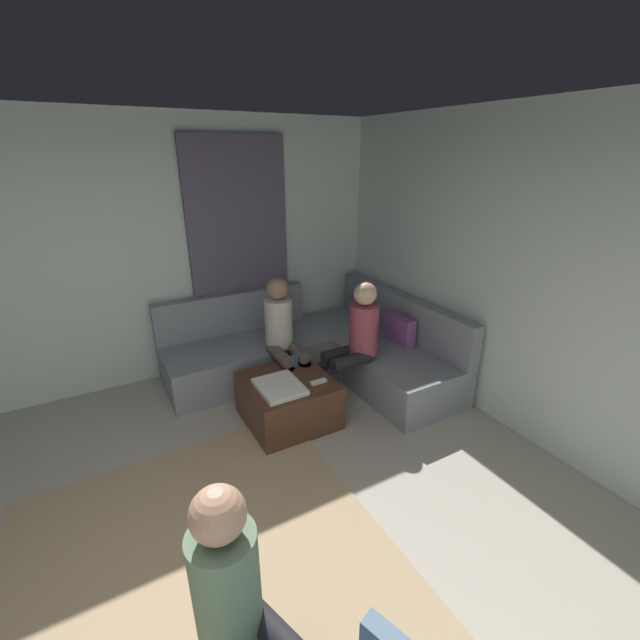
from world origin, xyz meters
name	(u,v)px	position (x,y,z in m)	size (l,w,h in m)	color
ground_plane	(203,634)	(0.00, 0.00, -0.05)	(6.00, 6.00, 0.10)	#B2A899
wall_back	(587,296)	(0.00, 2.94, 1.35)	(6.00, 0.12, 2.70)	silver
wall_left	(109,259)	(-2.94, 0.00, 1.35)	(0.12, 6.00, 2.70)	silver
curtain_panel	(240,256)	(-2.84, 1.30, 1.25)	(0.06, 1.10, 2.50)	#595166
area_rug	(210,586)	(-0.20, 0.10, 0.01)	(2.60, 2.20, 0.01)	tan
sectional_couch	(320,350)	(-2.08, 1.88, 0.28)	(2.10, 2.55, 0.87)	gray
ottoman	(288,400)	(-1.44, 1.19, 0.21)	(0.76, 0.76, 0.42)	#4C2D1E
folded_blanket	(280,387)	(-1.34, 1.07, 0.44)	(0.44, 0.36, 0.04)	white
coffee_mug	(294,361)	(-1.66, 1.37, 0.47)	(0.08, 0.08, 0.10)	#334C72
game_remote	(319,382)	(-1.26, 1.41, 0.43)	(0.05, 0.15, 0.02)	white
person_on_couch_back	(355,338)	(-1.47, 1.93, 0.66)	(0.30, 0.60, 1.20)	black
person_on_couch_side	(283,333)	(-1.93, 1.38, 0.66)	(0.60, 0.30, 1.20)	brown
person_on_armchair	(242,608)	(0.43, 0.11, 0.64)	(0.61, 0.42, 1.18)	black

